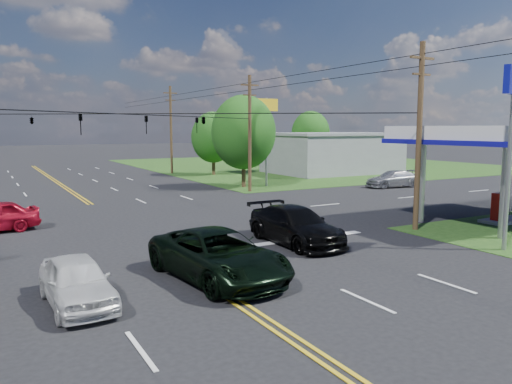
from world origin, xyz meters
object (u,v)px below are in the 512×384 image
pole_ne (250,132)px  suv_black (295,225)px  pickup_white (77,281)px  retail_ne (332,154)px  tree_far_r (311,133)px  tree_right_b (213,137)px  pole_right_far (171,129)px  pole_se (419,135)px  tree_right_a (243,132)px  pickup_dkgreen (218,255)px

pole_ne → suv_black: 19.33m
pickup_white → retail_ne: bearing=40.9°
pole_ne → pickup_white: bearing=-129.3°
pole_ne → tree_far_r: pole_ne is taller
pole_ne → tree_right_b: size_ratio=1.34×
retail_ne → pole_right_far: pole_right_far is taller
pole_se → tree_right_b: size_ratio=1.34×
pole_se → tree_far_r: (21.00, 39.00, -0.37)m
tree_far_r → pickup_white: tree_far_r is taller
pole_right_far → tree_right_a: size_ratio=1.22×
pole_right_far → tree_right_a: 16.03m
retail_ne → pole_right_far: bearing=154.8°
tree_right_a → pickup_white: size_ratio=1.91×
pole_right_far → tree_far_r: (21.00, 2.00, -0.62)m
retail_ne → tree_right_b: bearing=163.5°
pole_right_far → pickup_white: bearing=-113.3°
pole_ne → pickup_white: 27.53m
tree_far_r → pickup_white: size_ratio=1.78×
pole_se → pickup_white: 18.01m
retail_ne → tree_right_b: 14.22m
retail_ne → pickup_white: 46.93m
retail_ne → pole_ne: 20.43m
retail_ne → pole_se: (-17.00, -29.00, 2.72)m
retail_ne → pickup_dkgreen: (-29.50, -31.76, -1.34)m
suv_black → tree_far_r: bearing=53.8°
pole_se → pole_right_far: 37.00m
tree_right_a → pickup_dkgreen: size_ratio=1.32×
tree_right_b → suv_black: size_ratio=1.23×
pole_se → pickup_white: (-17.25, -3.05, -4.18)m
tree_right_a → tree_far_r: 26.91m
pickup_white → tree_right_a: bearing=50.6°
retail_ne → pole_ne: pole_ne is taller
tree_right_b → suv_black: tree_right_b is taller
retail_ne → tree_right_b: size_ratio=1.98×
tree_right_b → suv_black: bearing=-108.1°
tree_right_a → pole_se: bearing=-92.7°
pole_se → pickup_dkgreen: bearing=-167.6°
pickup_dkgreen → pole_ne: bearing=52.2°
retail_ne → pole_se: bearing=-120.4°
retail_ne → tree_right_b: tree_right_b is taller
pole_right_far → pickup_dkgreen: 41.90m
pickup_dkgreen → pickup_white: bearing=176.8°
pickup_white → pickup_dkgreen: bearing=1.3°
tree_far_r → suv_black: tree_far_r is taller
pole_se → pole_ne: same height
tree_far_r → pickup_dkgreen: 53.66m
tree_right_a → pole_right_far: bearing=93.6°
tree_right_b → pickup_white: tree_right_b is taller
pole_se → pole_ne: size_ratio=1.00×
pole_se → pole_ne: bearing=90.0°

